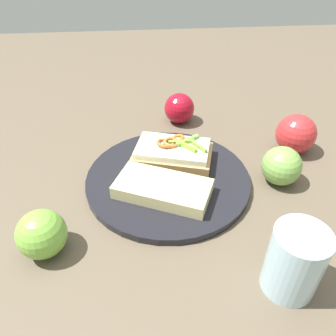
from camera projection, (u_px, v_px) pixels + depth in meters
The scene contains 9 objects.
ground_plane at pixel (168, 182), 0.65m from camera, with size 2.00×2.00×0.00m, color brown.
plate at pixel (168, 179), 0.64m from camera, with size 0.31×0.31×0.01m, color black.
sandwich at pixel (173, 153), 0.66m from camera, with size 0.17×0.13×0.05m.
bread_slice_side at pixel (163, 189), 0.59m from camera, with size 0.17×0.08×0.02m, color beige.
apple_0 at pixel (296, 134), 0.70m from camera, with size 0.08×0.08×0.08m, color red.
apple_1 at pixel (42, 234), 0.50m from camera, with size 0.07×0.07×0.07m, color #78B540.
apple_2 at pixel (281, 166), 0.62m from camera, with size 0.07×0.07×0.07m, color #7AAE4D.
apple_3 at pixel (179, 108), 0.80m from camera, with size 0.07×0.07×0.07m, color #AA1022.
drinking_glass at pixel (295, 262), 0.44m from camera, with size 0.07×0.07×0.10m, color silver.
Camera 1 is at (-0.05, -0.49, 0.42)m, focal length 35.82 mm.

